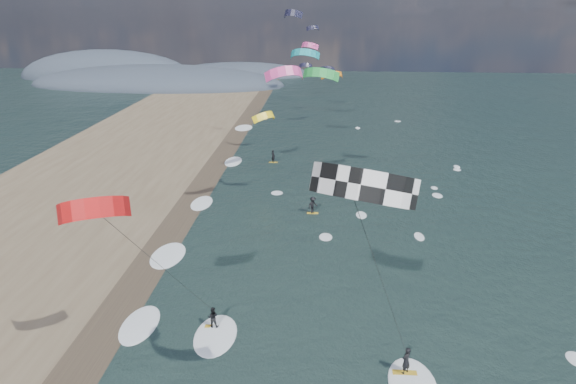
{
  "coord_description": "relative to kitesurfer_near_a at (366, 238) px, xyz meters",
  "views": [
    {
      "loc": [
        1.18,
        -18.67,
        19.1
      ],
      "look_at": [
        -1.0,
        12.0,
        7.0
      ],
      "focal_mm": 30.0,
      "sensor_mm": 36.0,
      "label": 1
    }
  ],
  "objects": [
    {
      "name": "wet_sand_strip",
      "position": [
        -14.99,
        12.09,
        -10.73
      ],
      "size": [
        3.0,
        240.0,
        0.0
      ],
      "primitive_type": "cube",
      "color": "#382D23",
      "rests_on": "ground"
    },
    {
      "name": "bg_kite_field",
      "position": [
        -3.81,
        53.51,
        1.0
      ],
      "size": [
        11.7,
        69.73,
        12.21
      ],
      "color": "#D83F8C",
      "rests_on": "ground"
    },
    {
      "name": "far_kitesurfers",
      "position": [
        -2.08,
        31.15,
        -9.88
      ],
      "size": [
        11.04,
        16.66,
        1.72
      ],
      "color": "gold",
      "rests_on": "ground"
    },
    {
      "name": "shoreline_surf",
      "position": [
        -13.79,
        16.84,
        -10.73
      ],
      "size": [
        2.4,
        79.4,
        0.11
      ],
      "color": "white",
      "rests_on": "ground"
    },
    {
      "name": "kitesurfer_near_b",
      "position": [
        -10.51,
        4.09,
        -3.7
      ],
      "size": [
        6.81,
        8.59,
        11.89
      ],
      "color": "gold",
      "rests_on": "ground"
    },
    {
      "name": "coastal_hills",
      "position": [
        -47.83,
        109.95,
        -10.73
      ],
      "size": [
        80.0,
        41.0,
        15.0
      ],
      "color": "#3D4756",
      "rests_on": "ground"
    },
    {
      "name": "kitesurfer_near_a",
      "position": [
        0.0,
        0.0,
        0.0
      ],
      "size": [
        7.82,
        8.98,
        14.45
      ],
      "color": "gold",
      "rests_on": "ground"
    }
  ]
}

